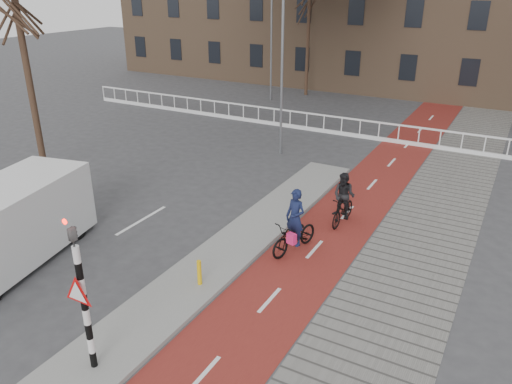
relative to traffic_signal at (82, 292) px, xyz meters
The scene contains 14 objects.
ground 2.90m from the traffic_signal, 73.47° to the left, with size 120.00×120.00×0.00m, color #38383A.
bike_lane 12.36m from the traffic_signal, 80.09° to the left, with size 2.50×60.00×0.01m, color maroon.
sidewalk 13.13m from the traffic_signal, 67.82° to the left, with size 3.00×60.00×0.01m, color slate.
curb_island 6.32m from the traffic_signal, 90.95° to the left, with size 1.80×16.00×0.12m, color gray.
traffic_signal is the anchor object (origin of this frame).
bollard 3.94m from the traffic_signal, 86.92° to the left, with size 0.12×0.12×0.71m, color #E2AE0C.
cyclist_near 6.95m from the traffic_signal, 76.55° to the left, with size 1.15×2.04×2.01m.
cyclist_far 9.47m from the traffic_signal, 76.28° to the left, with size 0.80×1.69×1.81m.
van 5.79m from the traffic_signal, 158.77° to the left, with size 3.20×5.68×2.30m.
railing 19.60m from the traffic_signal, 103.02° to the left, with size 28.00×0.10×0.99m.
tree_left 12.75m from the traffic_signal, 144.40° to the left, with size 0.26×0.26×7.72m, color #322016.
tree_mid 28.36m from the traffic_signal, 104.53° to the left, with size 0.23×0.23×7.49m, color #322016.
streetlight_near 15.28m from the traffic_signal, 101.12° to the left, with size 0.12×0.12×8.95m, color slate.
streetlight_left 26.21m from the traffic_signal, 109.08° to the left, with size 0.12×0.12×7.38m, color slate.
Camera 1 is at (6.37, -7.57, 7.64)m, focal length 35.00 mm.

